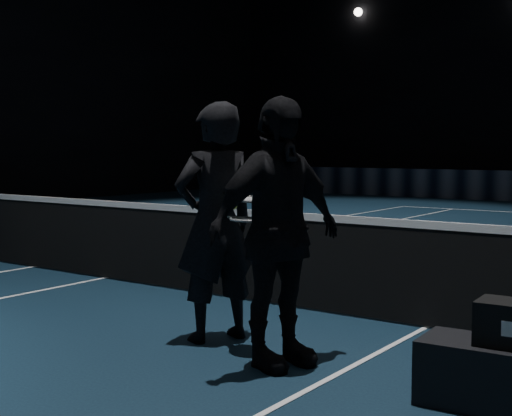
{
  "coord_description": "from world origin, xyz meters",
  "views": [
    {
      "loc": [
        2.37,
        -5.88,
        1.59
      ],
      "look_at": [
        -0.76,
        -1.5,
        1.13
      ],
      "focal_mm": 50.0,
      "sensor_mm": 36.0,
      "label": 1
    }
  ],
  "objects_px": {
    "racket_upper": "(246,199)",
    "tennis_balls": "(233,203)",
    "player_b": "(277,233)",
    "racket_lower": "(246,219)",
    "player_a": "(215,222)"
  },
  "relations": [
    {
      "from": "racket_upper",
      "to": "player_a",
      "type": "bearing_deg",
      "value": -178.29
    },
    {
      "from": "player_b",
      "to": "racket_lower",
      "type": "distance_m",
      "value": 0.4
    },
    {
      "from": "racket_lower",
      "to": "tennis_balls",
      "type": "distance_m",
      "value": 0.23
    },
    {
      "from": "player_a",
      "to": "player_b",
      "type": "relative_size",
      "value": 1.0
    },
    {
      "from": "player_a",
      "to": "racket_lower",
      "type": "xyz_separation_m",
      "value": [
        0.42,
        -0.15,
        0.06
      ]
    },
    {
      "from": "player_a",
      "to": "racket_upper",
      "type": "relative_size",
      "value": 2.87
    },
    {
      "from": "tennis_balls",
      "to": "player_a",
      "type": "bearing_deg",
      "value": 161.29
    },
    {
      "from": "player_a",
      "to": "player_b",
      "type": "height_order",
      "value": "same"
    },
    {
      "from": "player_a",
      "to": "racket_lower",
      "type": "distance_m",
      "value": 0.45
    },
    {
      "from": "racket_lower",
      "to": "racket_upper",
      "type": "height_order",
      "value": "racket_upper"
    },
    {
      "from": "racket_lower",
      "to": "racket_upper",
      "type": "bearing_deg",
      "value": 141.34
    },
    {
      "from": "tennis_balls",
      "to": "player_b",
      "type": "bearing_deg",
      "value": -20.32
    },
    {
      "from": "player_b",
      "to": "racket_lower",
      "type": "relative_size",
      "value": 2.87
    },
    {
      "from": "player_b",
      "to": "tennis_balls",
      "type": "height_order",
      "value": "player_b"
    },
    {
      "from": "racket_upper",
      "to": "tennis_balls",
      "type": "xyz_separation_m",
      "value": [
        -0.15,
        0.02,
        -0.04
      ]
    }
  ]
}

